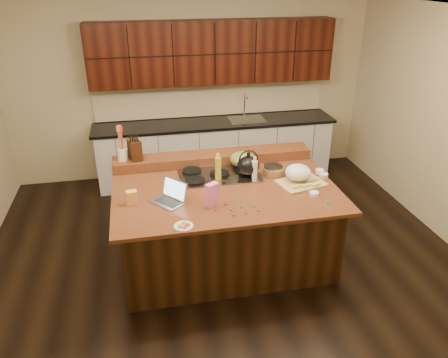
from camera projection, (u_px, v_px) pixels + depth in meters
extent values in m
cube|color=black|center=(225.00, 258.00, 5.12)|extent=(5.50, 5.00, 0.01)
cube|color=silver|center=(225.00, 12.00, 3.94)|extent=(5.50, 5.00, 0.01)
cube|color=tan|center=(192.00, 91.00, 6.74)|extent=(5.50, 0.01, 2.70)
cube|color=tan|center=(321.00, 325.00, 2.33)|extent=(5.50, 0.01, 2.70)
cube|color=black|center=(225.00, 225.00, 4.93)|extent=(2.22, 1.42, 0.88)
cube|color=black|center=(225.00, 189.00, 4.73)|extent=(2.40, 1.60, 0.04)
cube|color=black|center=(213.00, 158.00, 5.31)|extent=(2.40, 0.30, 0.12)
cube|color=gray|center=(220.00, 176.00, 4.98)|extent=(0.92, 0.52, 0.02)
cylinder|color=black|center=(192.00, 171.00, 5.03)|extent=(0.22, 0.22, 0.03)
cylinder|color=black|center=(242.00, 167.00, 5.14)|extent=(0.22, 0.22, 0.03)
cylinder|color=black|center=(195.00, 181.00, 4.80)|extent=(0.22, 0.22, 0.03)
cylinder|color=black|center=(248.00, 176.00, 4.91)|extent=(0.22, 0.22, 0.03)
cylinder|color=black|center=(220.00, 174.00, 4.97)|extent=(0.22, 0.22, 0.03)
cube|color=silver|center=(216.00, 151.00, 6.89)|extent=(3.60, 0.62, 0.90)
cube|color=black|center=(215.00, 123.00, 6.69)|extent=(3.70, 0.66, 0.04)
cube|color=gray|center=(247.00, 120.00, 6.77)|extent=(0.55, 0.42, 0.01)
cylinder|color=gray|center=(244.00, 105.00, 6.85)|extent=(0.02, 0.02, 0.36)
cube|color=black|center=(213.00, 52.00, 6.37)|extent=(3.60, 0.34, 0.90)
cube|color=tan|center=(211.00, 100.00, 6.84)|extent=(3.60, 0.03, 0.50)
ellipsoid|color=black|center=(248.00, 166.00, 4.86)|extent=(0.32, 0.32, 0.22)
ellipsoid|color=olive|center=(243.00, 159.00, 5.10)|extent=(0.30, 0.30, 0.17)
cube|color=#B7B7BC|center=(168.00, 202.00, 4.41)|extent=(0.37, 0.38, 0.01)
cube|color=black|center=(168.00, 202.00, 4.40)|extent=(0.27, 0.29, 0.00)
cube|color=#B7B7BC|center=(175.00, 189.00, 4.44)|extent=(0.25, 0.28, 0.20)
cube|color=silver|center=(174.00, 189.00, 4.43)|extent=(0.22, 0.25, 0.17)
cylinder|color=gold|center=(218.00, 169.00, 4.83)|extent=(0.08, 0.08, 0.27)
cylinder|color=silver|center=(254.00, 172.00, 4.80)|extent=(0.07, 0.07, 0.25)
cube|color=tan|center=(301.00, 183.00, 4.79)|extent=(0.56, 0.46, 0.02)
ellipsoid|color=white|center=(298.00, 172.00, 4.81)|extent=(0.29, 0.29, 0.18)
cube|color=#EDD872|center=(297.00, 186.00, 4.66)|extent=(0.11, 0.03, 0.03)
cube|color=#EDD872|center=(307.00, 186.00, 4.68)|extent=(0.11, 0.03, 0.03)
cube|color=#EDD872|center=(316.00, 185.00, 4.70)|extent=(0.11, 0.03, 0.03)
cylinder|color=gray|center=(311.00, 182.00, 4.79)|extent=(0.19, 0.08, 0.01)
cylinder|color=white|center=(314.00, 194.00, 4.54)|extent=(0.13, 0.13, 0.04)
cylinder|color=white|center=(320.00, 171.00, 5.04)|extent=(0.11, 0.11, 0.04)
cylinder|color=white|center=(324.00, 175.00, 4.95)|extent=(0.12, 0.12, 0.04)
cylinder|color=#996B3F|center=(273.00, 171.00, 5.00)|extent=(0.29, 0.29, 0.09)
cone|color=silver|center=(327.00, 200.00, 4.39)|extent=(0.10, 0.10, 0.07)
cube|color=pink|center=(212.00, 195.00, 4.31)|extent=(0.15, 0.13, 0.25)
cylinder|color=white|center=(184.00, 226.00, 4.01)|extent=(0.24, 0.24, 0.01)
cube|color=#F7B257|center=(132.00, 198.00, 4.36)|extent=(0.11, 0.08, 0.14)
cylinder|color=white|center=(123.00, 155.00, 5.06)|extent=(0.13, 0.13, 0.14)
cube|color=black|center=(135.00, 150.00, 5.07)|extent=(0.17, 0.22, 0.24)
ellipsoid|color=red|center=(258.00, 210.00, 4.27)|extent=(0.02, 0.02, 0.02)
ellipsoid|color=#198C26|center=(254.00, 206.00, 4.34)|extent=(0.02, 0.02, 0.02)
ellipsoid|color=red|center=(234.00, 215.00, 4.18)|extent=(0.02, 0.02, 0.02)
ellipsoid|color=#198C26|center=(259.00, 210.00, 4.26)|extent=(0.02, 0.02, 0.02)
ellipsoid|color=red|center=(226.00, 204.00, 4.37)|extent=(0.02, 0.02, 0.02)
ellipsoid|color=#198C26|center=(241.00, 207.00, 4.32)|extent=(0.02, 0.02, 0.02)
ellipsoid|color=red|center=(216.00, 210.00, 4.26)|extent=(0.02, 0.02, 0.02)
ellipsoid|color=#198C26|center=(232.00, 210.00, 4.27)|extent=(0.02, 0.02, 0.02)
ellipsoid|color=red|center=(246.00, 213.00, 4.21)|extent=(0.02, 0.02, 0.02)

